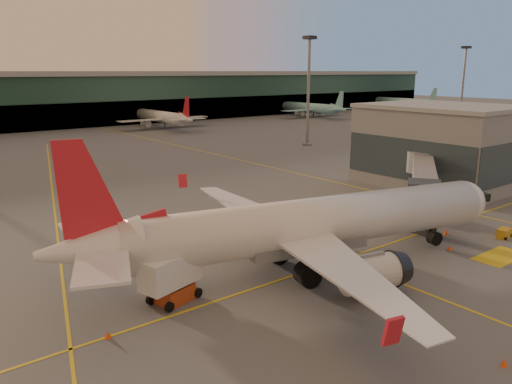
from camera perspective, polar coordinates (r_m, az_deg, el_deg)
ground at (r=42.53m, az=10.06°, el=-11.11°), size 600.00×600.00×0.00m
taxi_markings at (r=75.36m, az=-20.08°, el=-0.73°), size 100.12×173.00×0.01m
gate_building at (r=84.03m, az=20.48°, el=5.03°), size 18.40×22.40×12.60m
mast_east_near at (r=121.38m, az=6.03°, el=12.28°), size 2.40×2.40×25.60m
mast_east_far at (r=183.56m, az=22.61°, el=11.78°), size 2.40×2.40×25.60m
distant_aircraft_row at (r=149.95m, az=-22.39°, el=5.88°), size 350.00×34.00×13.00m
main_airplane at (r=44.51m, az=5.34°, el=-3.96°), size 42.63×38.83×13.03m
jet_bridge at (r=67.49m, az=18.55°, el=1.63°), size 21.87×16.40×6.27m
catering_truck at (r=39.79m, az=-9.58°, el=-9.38°), size 5.44×3.45×3.91m
gpu_cart at (r=60.60m, az=26.49°, el=-4.26°), size 1.92×1.31×1.05m
pushback_tug at (r=65.16m, az=19.01°, el=-2.09°), size 4.12×2.61×1.99m
cone_nose at (r=59.31m, az=20.92°, el=-4.28°), size 0.50×0.50×0.64m
cone_tail at (r=36.61m, az=-16.58°, el=-15.32°), size 0.45×0.45×0.57m
cone_wing_right at (r=35.77m, az=26.49°, el=-17.04°), size 0.41×0.41×0.52m
cone_wing_left at (r=58.49m, az=-5.45°, el=-3.73°), size 0.38×0.38×0.49m
cone_fwd at (r=54.47m, az=21.23°, el=-5.94°), size 0.42×0.42×0.54m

